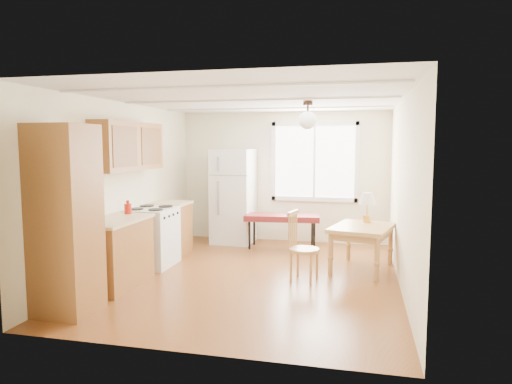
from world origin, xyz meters
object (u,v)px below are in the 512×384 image
(bench, at_px, (282,218))
(chair, at_px, (298,241))
(refrigerator, at_px, (234,196))
(dining_table, at_px, (362,233))

(bench, bearing_deg, chair, -79.16)
(refrigerator, relative_size, bench, 1.30)
(chair, bearing_deg, refrigerator, 137.34)
(dining_table, bearing_deg, bench, 155.70)
(refrigerator, height_order, bench, refrigerator)
(refrigerator, xyz_separation_m, dining_table, (2.40, -1.45, -0.33))
(dining_table, bearing_deg, refrigerator, 163.39)
(bench, xyz_separation_m, dining_table, (1.40, -1.12, 0.02))
(chair, bearing_deg, bench, 118.19)
(dining_table, bearing_deg, chair, -126.21)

